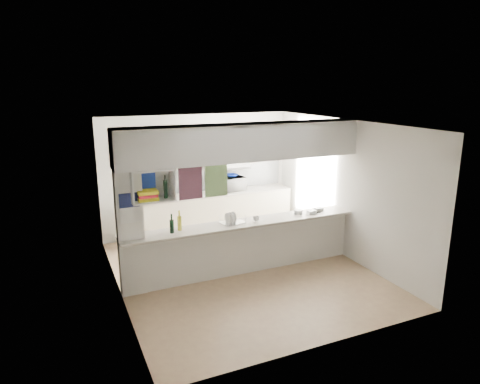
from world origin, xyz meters
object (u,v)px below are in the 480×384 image
dish_rack (232,218)px  wine_bottles (176,224)px  bowl (232,176)px  microwave (232,184)px

dish_rack → wine_bottles: wine_bottles is taller
bowl → wine_bottles: bowl is taller
microwave → dish_rack: size_ratio=1.24×
dish_rack → wine_bottles: bearing=167.5°
microwave → wine_bottles: 2.83m
microwave → bowl: (0.02, 0.03, 0.18)m
bowl → wine_bottles: bearing=-131.3°
wine_bottles → dish_rack: bearing=1.8°
bowl → microwave: bearing=-117.9°
microwave → wine_bottles: wine_bottles is taller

